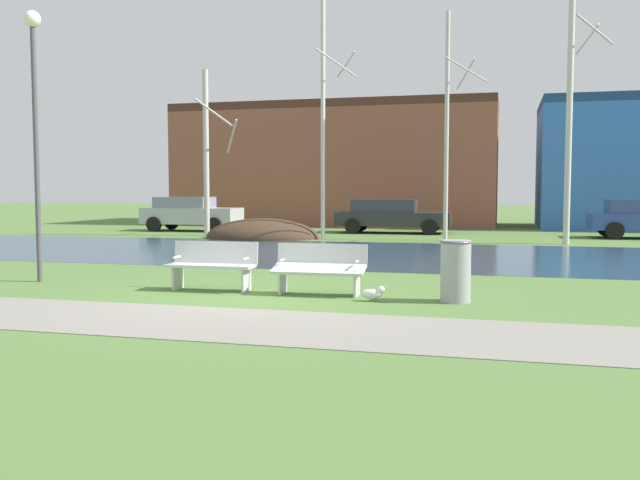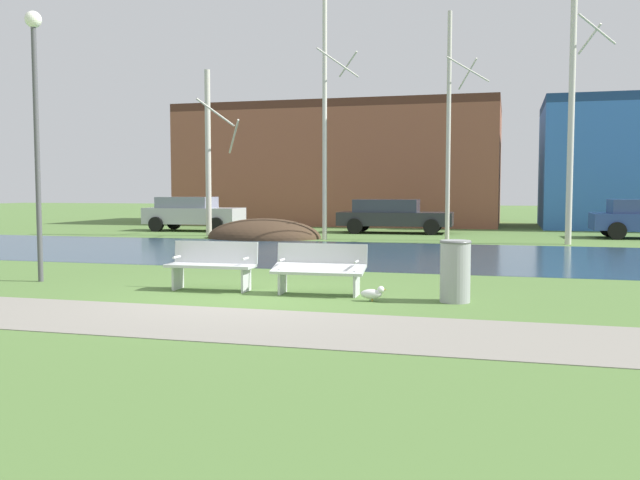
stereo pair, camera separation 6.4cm
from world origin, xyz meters
name	(u,v)px [view 1 (the left image)]	position (x,y,z in m)	size (l,w,h in m)	color
ground_plane	(367,248)	(0.00, 10.00, 0.00)	(120.00, 120.00, 0.00)	#517538
paved_path_strip	(196,322)	(0.00, -2.26, 0.01)	(60.00, 2.26, 0.01)	gray
river_band	(355,254)	(0.00, 8.17, 0.00)	(80.00, 8.37, 0.01)	#284256
soil_mound	(262,238)	(-4.66, 13.45, 0.00)	(4.33, 3.24, 1.47)	#423021
bench_left	(212,264)	(-1.00, 0.58, 0.47)	(1.62, 0.61, 0.87)	silver
bench_right	(320,267)	(1.00, 0.58, 0.47)	(1.62, 0.61, 0.87)	silver
trash_bin	(456,270)	(3.31, 0.38, 0.52)	(0.51, 0.51, 1.00)	#999B9E
seagull	(373,293)	(2.02, 0.09, 0.13)	(0.42, 0.16, 0.25)	white
streetlamp	(35,102)	(-4.76, 0.78, 3.50)	(0.32, 0.32, 5.23)	#4C4C51
birch_far_left	(207,152)	(-7.13, 14.10, 3.28)	(1.48, 2.50, 6.42)	beige
birch_left	(324,112)	(-2.24, 13.28, 4.58)	(1.36, 2.49, 8.99)	beige
birch_center_left	(448,124)	(2.09, 13.90, 4.09)	(1.45, 2.30, 7.99)	beige
birch_center	(570,111)	(6.08, 13.26, 4.36)	(1.40, 2.12, 8.51)	beige
parked_van_nearest_silver	(190,213)	(-9.20, 16.85, 0.79)	(4.24, 2.10, 1.49)	#B2B5BC
parked_sedan_second_dark	(391,215)	(-0.49, 17.64, 0.75)	(4.75, 2.19, 1.40)	#282B30
building_brick_low	(341,166)	(-4.42, 25.28, 3.07)	(16.25, 7.83, 6.15)	brown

